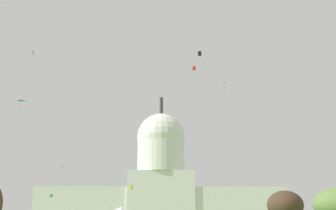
# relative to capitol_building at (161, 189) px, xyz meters

# --- Properties ---
(capitol_building) EXTENTS (118.54, 24.30, 66.49)m
(capitol_building) POSITION_rel_capitol_building_xyz_m (0.00, 0.00, 0.00)
(capitol_building) COLOR silver
(capitol_building) RESTS_ON ground_plane
(tree_east_mid) EXTENTS (12.21, 12.18, 11.16)m
(tree_east_mid) POSITION_rel_capitol_building_xyz_m (30.15, -101.89, -11.90)
(tree_east_mid) COLOR #42301E
(tree_east_mid) RESTS_ON ground_plane
(kite_white_high) EXTENTS (1.24, 1.18, 2.61)m
(kite_white_high) POSITION_rel_capitol_building_xyz_m (-38.58, -93.72, 31.89)
(kite_white_high) COLOR white
(kite_orange_low) EXTENTS (1.39, 1.71, 2.89)m
(kite_orange_low) POSITION_rel_capitol_building_xyz_m (-25.48, -102.14, -3.04)
(kite_orange_low) COLOR orange
(kite_magenta_high) EXTENTS (0.49, 1.31, 3.54)m
(kite_magenta_high) POSITION_rel_capitol_building_xyz_m (28.07, -49.36, 29.89)
(kite_magenta_high) COLOR #D1339E
(kite_green_low) EXTENTS (1.18, 1.17, 0.98)m
(kite_green_low) POSITION_rel_capitol_building_xyz_m (-37.27, -64.92, -7.28)
(kite_green_low) COLOR green
(kite_yellow_low) EXTENTS (1.26, 1.24, 3.58)m
(kite_yellow_low) POSITION_rel_capitol_building_xyz_m (-9.88, -77.42, -5.63)
(kite_yellow_low) COLOR yellow
(kite_violet_high) EXTENTS (1.26, 1.17, 3.61)m
(kite_violet_high) POSITION_rel_capitol_building_xyz_m (23.17, -58.89, 34.39)
(kite_violet_high) COLOR purple
(kite_red_high) EXTENTS (1.07, 1.11, 1.16)m
(kite_red_high) POSITION_rel_capitol_building_xyz_m (9.25, -88.02, 29.74)
(kite_red_high) COLOR red
(kite_cyan_mid) EXTENTS (1.84, 0.97, 3.92)m
(kite_cyan_mid) POSITION_rel_capitol_building_xyz_m (-33.28, -115.39, 10.50)
(kite_cyan_mid) COLOR #33BCDB
(kite_black_high) EXTENTS (0.90, 0.92, 2.22)m
(kite_black_high) POSITION_rel_capitol_building_xyz_m (8.41, -112.94, 23.96)
(kite_black_high) COLOR black
(kite_pink_low) EXTENTS (1.46, 1.45, 0.15)m
(kite_pink_low) POSITION_rel_capitol_building_xyz_m (14.48, -82.79, -6.53)
(kite_pink_low) COLOR pink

